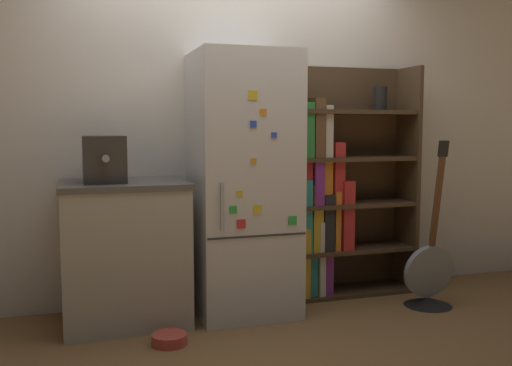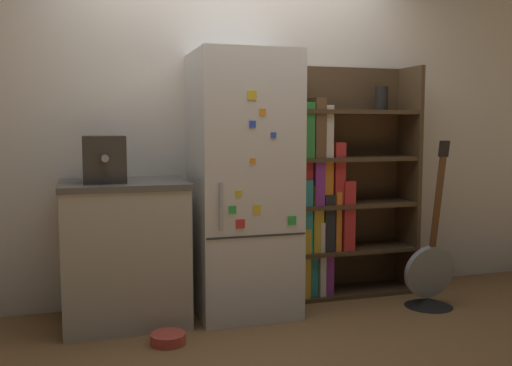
{
  "view_description": "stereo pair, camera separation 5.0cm",
  "coord_description": "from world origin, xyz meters",
  "px_view_note": "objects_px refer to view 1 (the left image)",
  "views": [
    {
      "loc": [
        -1.09,
        -3.62,
        1.29
      ],
      "look_at": [
        0.1,
        0.15,
        0.89
      ],
      "focal_mm": 40.0,
      "sensor_mm": 36.0,
      "label": 1
    },
    {
      "loc": [
        -1.05,
        -3.64,
        1.29
      ],
      "look_at": [
        0.1,
        0.15,
        0.89
      ],
      "focal_mm": 40.0,
      "sensor_mm": 36.0,
      "label": 2
    }
  ],
  "objects_px": {
    "refrigerator": "(243,184)",
    "espresso_machine": "(104,159)",
    "bookshelf": "(332,193)",
    "guitar": "(429,282)",
    "pet_bowl": "(169,338)"
  },
  "relations": [
    {
      "from": "refrigerator",
      "to": "bookshelf",
      "type": "relative_size",
      "value": 1.03
    },
    {
      "from": "refrigerator",
      "to": "pet_bowl",
      "type": "distance_m",
      "value": 1.15
    },
    {
      "from": "espresso_machine",
      "to": "guitar",
      "type": "relative_size",
      "value": 0.29
    },
    {
      "from": "guitar",
      "to": "pet_bowl",
      "type": "xyz_separation_m",
      "value": [
        -1.89,
        -0.16,
        -0.13
      ]
    },
    {
      "from": "bookshelf",
      "to": "espresso_machine",
      "type": "bearing_deg",
      "value": -172.74
    },
    {
      "from": "refrigerator",
      "to": "espresso_machine",
      "type": "relative_size",
      "value": 5.26
    },
    {
      "from": "refrigerator",
      "to": "guitar",
      "type": "bearing_deg",
      "value": -13.47
    },
    {
      "from": "bookshelf",
      "to": "espresso_machine",
      "type": "relative_size",
      "value": 5.12
    },
    {
      "from": "bookshelf",
      "to": "pet_bowl",
      "type": "distance_m",
      "value": 1.68
    },
    {
      "from": "espresso_machine",
      "to": "pet_bowl",
      "type": "bearing_deg",
      "value": -53.68
    },
    {
      "from": "pet_bowl",
      "to": "espresso_machine",
      "type": "bearing_deg",
      "value": 126.32
    },
    {
      "from": "refrigerator",
      "to": "guitar",
      "type": "xyz_separation_m",
      "value": [
        1.3,
        -0.31,
        -0.72
      ]
    },
    {
      "from": "bookshelf",
      "to": "refrigerator",
      "type": "bearing_deg",
      "value": -166.38
    },
    {
      "from": "bookshelf",
      "to": "guitar",
      "type": "distance_m",
      "value": 0.95
    },
    {
      "from": "refrigerator",
      "to": "pet_bowl",
      "type": "relative_size",
      "value": 8.41
    }
  ]
}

